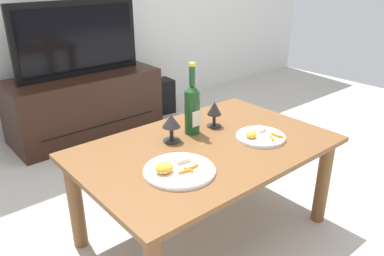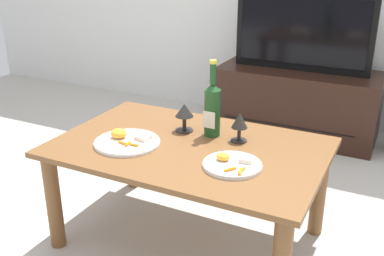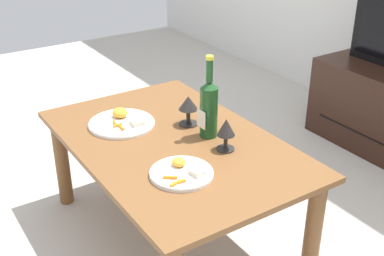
% 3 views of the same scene
% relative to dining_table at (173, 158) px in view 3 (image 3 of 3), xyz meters
% --- Properties ---
extents(ground_plane, '(6.40, 6.40, 0.00)m').
position_rel_dining_table_xyz_m(ground_plane, '(0.00, 0.00, -0.42)').
color(ground_plane, '#B7B2A8').
extents(dining_table, '(1.20, 0.78, 0.50)m').
position_rel_dining_table_xyz_m(dining_table, '(0.00, 0.00, 0.00)').
color(dining_table, brown).
rests_on(dining_table, ground_plane).
extents(wine_bottle, '(0.08, 0.08, 0.36)m').
position_rel_dining_table_xyz_m(wine_bottle, '(0.04, 0.15, 0.22)').
color(wine_bottle, '#19471E').
rests_on(wine_bottle, dining_table).
extents(goblet_left, '(0.09, 0.09, 0.14)m').
position_rel_dining_table_xyz_m(goblet_left, '(-0.10, 0.14, 0.18)').
color(goblet_left, black).
rests_on(goblet_left, dining_table).
extents(goblet_right, '(0.07, 0.07, 0.14)m').
position_rel_dining_table_xyz_m(goblet_right, '(0.18, 0.14, 0.18)').
color(goblet_right, black).
rests_on(goblet_right, dining_table).
extents(dinner_plate_left, '(0.30, 0.30, 0.05)m').
position_rel_dining_table_xyz_m(dinner_plate_left, '(-0.26, -0.11, 0.10)').
color(dinner_plate_left, white).
rests_on(dinner_plate_left, dining_table).
extents(dinner_plate_right, '(0.24, 0.24, 0.04)m').
position_rel_dining_table_xyz_m(dinner_plate_right, '(0.25, -0.12, 0.09)').
color(dinner_plate_right, white).
rests_on(dinner_plate_right, dining_table).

